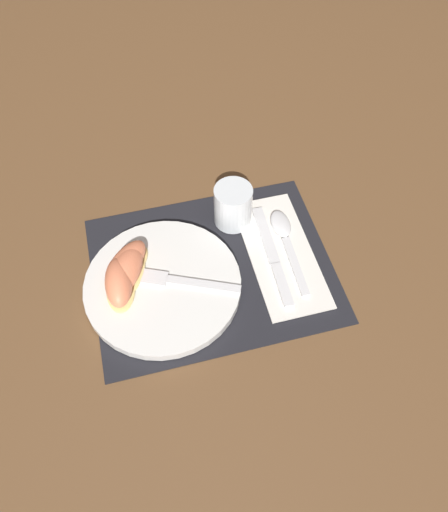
{
  "coord_description": "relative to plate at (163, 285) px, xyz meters",
  "views": [
    {
      "loc": [
        -0.1,
        -0.45,
        0.71
      ],
      "look_at": [
        0.02,
        0.01,
        0.02
      ],
      "focal_mm": 35.0,
      "sensor_mm": 36.0,
      "label": 1
    }
  ],
  "objects": [
    {
      "name": "placemat",
      "position": [
        0.09,
        0.02,
        -0.01
      ],
      "size": [
        0.4,
        0.32,
        0.0
      ],
      "color": "black",
      "rests_on": "ground_plane"
    },
    {
      "name": "knife",
      "position": [
        0.19,
        0.01,
        -0.0
      ],
      "size": [
        0.03,
        0.21,
        0.01
      ],
      "color": "silver",
      "rests_on": "napkin"
    },
    {
      "name": "fork",
      "position": [
        0.02,
        0.0,
        0.01
      ],
      "size": [
        0.19,
        0.1,
        0.0
      ],
      "color": "silver",
      "rests_on": "plate"
    },
    {
      "name": "citrus_wedge_0",
      "position": [
        -0.05,
        0.04,
        0.02
      ],
      "size": [
        0.1,
        0.11,
        0.04
      ],
      "color": "#F4DB84",
      "rests_on": "plate"
    },
    {
      "name": "juice_glass",
      "position": [
        0.15,
        0.11,
        0.03
      ],
      "size": [
        0.07,
        0.07,
        0.08
      ],
      "color": "silver",
      "rests_on": "placemat"
    },
    {
      "name": "citrus_wedge_2",
      "position": [
        -0.07,
        0.01,
        0.03
      ],
      "size": [
        0.06,
        0.1,
        0.04
      ],
      "color": "#F4DB84",
      "rests_on": "plate"
    },
    {
      "name": "citrus_wedge_1",
      "position": [
        -0.06,
        0.02,
        0.03
      ],
      "size": [
        0.1,
        0.12,
        0.04
      ],
      "color": "#F4DB84",
      "rests_on": "plate"
    },
    {
      "name": "plate",
      "position": [
        0.0,
        0.0,
        0.0
      ],
      "size": [
        0.26,
        0.26,
        0.02
      ],
      "color": "white",
      "rests_on": "placemat"
    },
    {
      "name": "ground_plane",
      "position": [
        0.09,
        0.02,
        -0.01
      ],
      "size": [
        3.0,
        3.0,
        0.0
      ],
      "primitive_type": "plane",
      "color": "brown"
    },
    {
      "name": "napkin",
      "position": [
        0.21,
        0.02,
        -0.01
      ],
      "size": [
        0.11,
        0.25,
        0.0
      ],
      "color": "white",
      "rests_on": "placemat"
    },
    {
      "name": "spoon",
      "position": [
        0.23,
        0.05,
        -0.0
      ],
      "size": [
        0.04,
        0.18,
        0.01
      ],
      "color": "silver",
      "rests_on": "napkin"
    }
  ]
}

